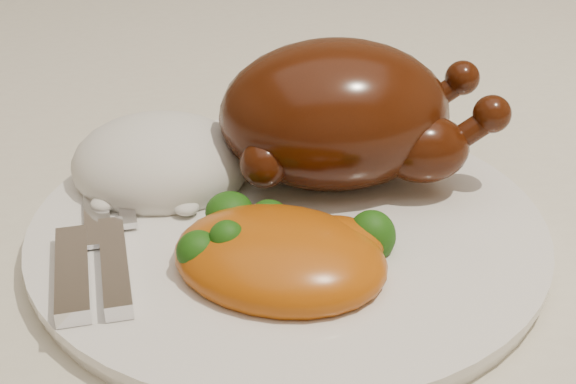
{
  "coord_description": "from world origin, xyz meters",
  "views": [
    {
      "loc": [
        -0.14,
        -0.48,
        1.04
      ],
      "look_at": [
        -0.11,
        -0.07,
        0.8
      ],
      "focal_mm": 50.0,
      "sensor_mm": 36.0,
      "label": 1
    }
  ],
  "objects": [
    {
      "name": "dining_table",
      "position": [
        0.0,
        0.0,
        0.67
      ],
      "size": [
        1.6,
        0.9,
        0.76
      ],
      "color": "brown",
      "rests_on": "floor"
    },
    {
      "name": "tablecloth",
      "position": [
        0.0,
        0.0,
        0.74
      ],
      "size": [
        1.73,
        1.03,
        0.18
      ],
      "color": "beige",
      "rests_on": "dining_table"
    },
    {
      "name": "dinner_plate",
      "position": [
        -0.11,
        -0.07,
        0.77
      ],
      "size": [
        0.38,
        0.38,
        0.01
      ],
      "primitive_type": "cylinder",
      "rotation": [
        0.0,
        0.0,
        0.28
      ],
      "color": "white",
      "rests_on": "tablecloth"
    },
    {
      "name": "roast_chicken",
      "position": [
        -0.07,
        -0.01,
        0.83
      ],
      "size": [
        0.18,
        0.12,
        0.09
      ],
      "rotation": [
        0.0,
        0.0,
        0.03
      ],
      "color": "#451607",
      "rests_on": "dinner_plate"
    },
    {
      "name": "rice_mound",
      "position": [
        -0.19,
        -0.01,
        0.79
      ],
      "size": [
        0.13,
        0.12,
        0.06
      ],
      "rotation": [
        0.0,
        0.0,
        -0.18
      ],
      "color": "white",
      "rests_on": "dinner_plate"
    },
    {
      "name": "mac_and_cheese",
      "position": [
        -0.11,
        -0.11,
        0.79
      ],
      "size": [
        0.15,
        0.13,
        0.04
      ],
      "rotation": [
        0.0,
        0.0,
        -0.41
      ],
      "color": "#C75E0C",
      "rests_on": "dinner_plate"
    },
    {
      "name": "cutlery",
      "position": [
        -0.22,
        -0.09,
        0.79
      ],
      "size": [
        0.05,
        0.2,
        0.01
      ],
      "rotation": [
        0.0,
        0.0,
        0.16
      ],
      "color": "silver",
      "rests_on": "dinner_plate"
    }
  ]
}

